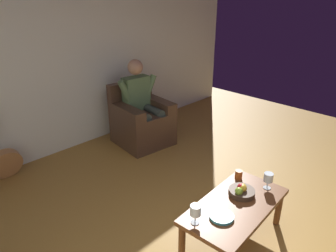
% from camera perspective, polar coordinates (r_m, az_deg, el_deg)
% --- Properties ---
extents(wall_back, '(6.41, 0.06, 2.66)m').
position_cam_1_polar(wall_back, '(4.46, -17.59, 12.55)').
color(wall_back, silver).
rests_on(wall_back, ground).
extents(armchair, '(0.79, 0.81, 0.88)m').
position_cam_1_polar(armchair, '(4.60, -4.92, 0.80)').
color(armchair, '#422D1F').
rests_on(armchair, ground).
extents(person_seated, '(0.65, 0.63, 1.23)m').
position_cam_1_polar(person_seated, '(4.46, -4.91, 4.71)').
color(person_seated, '#506C45').
rests_on(person_seated, ground).
extents(coffee_table, '(1.08, 0.60, 0.40)m').
position_cam_1_polar(coffee_table, '(2.88, 12.24, -14.74)').
color(coffee_table, brown).
rests_on(coffee_table, ground).
extents(guitar, '(0.39, 0.33, 0.96)m').
position_cam_1_polar(guitar, '(4.23, -27.85, -5.76)').
color(guitar, '#AC7644').
rests_on(guitar, ground).
extents(wine_glass_near, '(0.09, 0.09, 0.16)m').
position_cam_1_polar(wine_glass_near, '(3.06, 17.96, -9.12)').
color(wine_glass_near, silver).
rests_on(wine_glass_near, coffee_table).
extents(wine_glass_far, '(0.09, 0.09, 0.17)m').
position_cam_1_polar(wine_glass_far, '(2.53, 5.08, -15.35)').
color(wine_glass_far, silver).
rests_on(wine_glass_far, coffee_table).
extents(fruit_bowl, '(0.24, 0.24, 0.11)m').
position_cam_1_polar(fruit_bowl, '(2.94, 13.38, -11.53)').
color(fruit_bowl, '#3E2C1E').
rests_on(fruit_bowl, coffee_table).
extents(decorative_dish, '(0.20, 0.20, 0.02)m').
position_cam_1_polar(decorative_dish, '(2.67, 9.83, -16.05)').
color(decorative_dish, teal).
rests_on(decorative_dish, coffee_table).
extents(candle_jar, '(0.07, 0.07, 0.09)m').
position_cam_1_polar(candle_jar, '(3.17, 12.86, -8.69)').
color(candle_jar, '#B15621').
rests_on(candle_jar, coffee_table).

